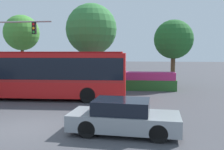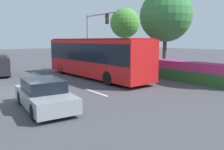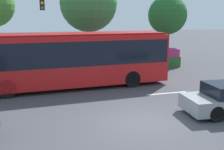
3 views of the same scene
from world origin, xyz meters
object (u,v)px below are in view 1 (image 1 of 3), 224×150
at_px(street_tree_centre, 91,29).
at_px(street_tree_left, 22,33).
at_px(street_tree_right, 174,40).
at_px(sedan_foreground, 124,117).
at_px(city_bus, 43,72).
at_px(traffic_light_pole, 6,43).

bearing_deg(street_tree_centre, street_tree_left, 168.96).
relative_size(street_tree_left, street_tree_right, 1.13).
height_order(sedan_foreground, street_tree_right, street_tree_right).
distance_m(city_bus, sedan_foreground, 8.90).
height_order(city_bus, traffic_light_pole, traffic_light_pole).
bearing_deg(street_tree_right, street_tree_centre, -175.02).
bearing_deg(traffic_light_pole, street_tree_right, 17.92).
relative_size(traffic_light_pole, street_tree_centre, 0.77).
bearing_deg(city_bus, street_tree_centre, -112.03).
height_order(city_bus, street_tree_centre, street_tree_centre).
bearing_deg(street_tree_left, street_tree_centre, -11.04).
xyz_separation_m(city_bus, traffic_light_pole, (-3.93, 2.37, 2.05)).
height_order(sedan_foreground, street_tree_centre, street_tree_centre).
bearing_deg(street_tree_centre, street_tree_right, 4.98).
relative_size(sedan_foreground, street_tree_centre, 0.59).
bearing_deg(sedan_foreground, street_tree_left, 132.83).
height_order(city_bus, street_tree_left, street_tree_left).
relative_size(traffic_light_pole, street_tree_right, 0.95).
distance_m(street_tree_centre, street_tree_right, 7.47).
xyz_separation_m(city_bus, sedan_foreground, (5.97, -6.49, -1.20)).
relative_size(sedan_foreground, street_tree_left, 0.65).
height_order(traffic_light_pole, street_tree_left, street_tree_left).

